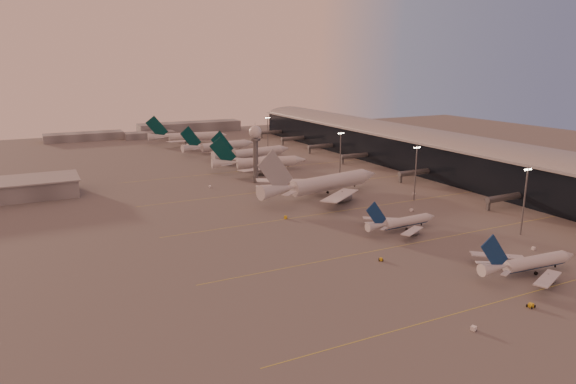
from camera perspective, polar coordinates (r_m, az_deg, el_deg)
name	(u,v)px	position (r m, az deg, el deg)	size (l,w,h in m)	color
ground	(391,261)	(165.37, 11.41, -7.57)	(700.00, 700.00, 0.00)	#585656
taxiway_markings	(367,206)	(224.98, 8.77, -1.59)	(180.00, 185.25, 0.02)	gold
terminal	(424,151)	(311.71, 14.88, 4.47)	(57.00, 362.00, 23.04)	black
radar_tower	(255,142)	(263.60, -3.64, 5.52)	(6.40, 6.40, 31.10)	#585B60
mast_a	(525,198)	(200.99, 24.81, -0.61)	(3.60, 0.56, 25.00)	#585B60
mast_b	(416,171)	(236.06, 14.01, 2.33)	(3.60, 0.56, 25.00)	#585B60
mast_c	(340,153)	(276.65, 5.84, 4.37)	(3.60, 0.56, 25.00)	#585B60
mast_d	(268,133)	(354.24, -2.26, 6.58)	(3.60, 0.56, 25.00)	#585B60
distant_horizon	(160,130)	(459.65, -13.99, 6.68)	(165.00, 37.50, 9.00)	slate
narrowbody_near	(529,265)	(167.30, 25.17, -7.37)	(36.72, 29.24, 14.34)	silver
narrowbody_mid	(402,224)	(194.82, 12.53, -3.45)	(33.02, 26.33, 12.90)	silver
widebody_white	(323,187)	(239.09, 3.87, 0.56)	(70.64, 56.06, 25.12)	silver
greentail_a	(260,165)	(295.78, -3.10, 3.07)	(56.09, 44.95, 20.50)	silver
greentail_b	(253,155)	(327.11, -3.92, 4.14)	(57.09, 45.74, 20.87)	silver
greentail_c	(219,148)	(357.88, -7.63, 4.89)	(55.18, 44.23, 20.15)	silver
greentail_d	(188,138)	(404.57, -11.01, 5.87)	(60.78, 48.76, 22.17)	silver
gsv_truck_a	(475,325)	(130.51, 20.04, -13.76)	(6.24, 3.86, 2.37)	white
gsv_tug_near	(531,306)	(147.03, 25.38, -11.34)	(2.63, 3.96, 1.07)	gold
gsv_catering_a	(534,244)	(189.48, 25.68, -5.24)	(5.40, 3.33, 4.12)	white
gsv_tug_mid	(381,260)	(164.98, 10.29, -7.40)	(3.62, 3.25, 0.89)	gold
gsv_truck_b	(412,209)	(220.68, 13.65, -1.81)	(6.26, 2.91, 2.43)	white
gsv_truck_c	(286,215)	(204.99, -0.24, -2.62)	(5.32, 6.12, 2.43)	gold
gsv_catering_b	(415,191)	(248.80, 13.88, 0.14)	(5.14, 3.74, 3.86)	white
gsv_tug_far	(297,186)	(256.37, 0.97, 0.64)	(2.54, 3.75, 1.00)	white
gsv_truck_d	(210,185)	(258.75, -8.70, 0.75)	(2.34, 5.72, 2.27)	white
gsv_tug_hangar	(303,160)	(325.63, 1.71, 3.55)	(3.76, 3.03, 0.93)	gold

